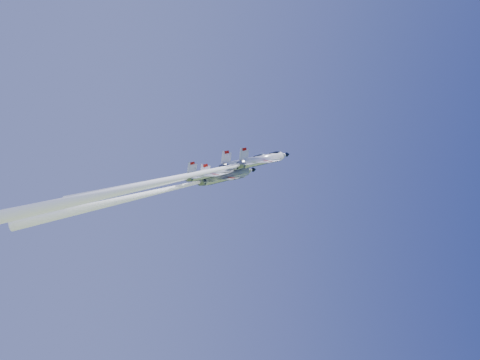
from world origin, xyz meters
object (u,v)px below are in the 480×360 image
object	(u,v)px
jet_right	(178,178)
jet_slot	(134,190)
jet_lead	(194,174)
jet_left	(164,190)

from	to	relation	value
jet_right	jet_slot	bearing A→B (deg)	-155.19
jet_right	jet_slot	distance (m)	8.92
jet_lead	jet_slot	world-z (taller)	jet_lead
jet_lead	jet_right	xyz separation A→B (m)	(-6.01, -11.73, -4.59)
jet_left	jet_slot	distance (m)	8.82
jet_left	jet_slot	bearing A→B (deg)	-77.10
jet_lead	jet_left	xyz separation A→B (m)	(-6.35, -0.76, -4.17)
jet_right	jet_slot	world-z (taller)	jet_right
jet_right	jet_lead	bearing A→B (deg)	125.73
jet_lead	jet_slot	size ratio (longest dim) A/B	0.90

